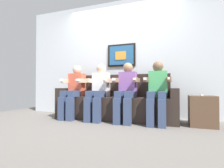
{
  "coord_description": "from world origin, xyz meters",
  "views": [
    {
      "loc": [
        1.08,
        -2.91,
        0.63
      ],
      "look_at": [
        0.0,
        0.15,
        0.7
      ],
      "focal_mm": 27.35,
      "sensor_mm": 36.0,
      "label": 1
    }
  ],
  "objects_px": {
    "person_rightmost": "(157,89)",
    "person_right_center": "(126,89)",
    "person_leftmost": "(74,89)",
    "person_left_center": "(99,89)",
    "couch": "(115,104)",
    "side_table_right": "(202,111)",
    "spare_remote_on_table": "(202,95)"
  },
  "relations": [
    {
      "from": "person_rightmost",
      "to": "couch",
      "type": "bearing_deg",
      "value": 168.64
    },
    {
      "from": "person_leftmost",
      "to": "spare_remote_on_table",
      "type": "relative_size",
      "value": 8.54
    },
    {
      "from": "person_leftmost",
      "to": "person_rightmost",
      "type": "relative_size",
      "value": 1.0
    },
    {
      "from": "person_leftmost",
      "to": "spare_remote_on_table",
      "type": "distance_m",
      "value": 2.38
    },
    {
      "from": "person_rightmost",
      "to": "side_table_right",
      "type": "xyz_separation_m",
      "value": [
        0.7,
        0.06,
        -0.36
      ]
    },
    {
      "from": "couch",
      "to": "person_left_center",
      "type": "bearing_deg",
      "value": -148.96
    },
    {
      "from": "person_left_center",
      "to": "side_table_right",
      "type": "bearing_deg",
      "value": 1.92
    },
    {
      "from": "couch",
      "to": "side_table_right",
      "type": "relative_size",
      "value": 4.78
    },
    {
      "from": "person_leftmost",
      "to": "person_rightmost",
      "type": "distance_m",
      "value": 1.68
    },
    {
      "from": "couch",
      "to": "person_right_center",
      "type": "distance_m",
      "value": 0.44
    },
    {
      "from": "person_right_center",
      "to": "spare_remote_on_table",
      "type": "height_order",
      "value": "person_right_center"
    },
    {
      "from": "person_left_center",
      "to": "side_table_right",
      "type": "xyz_separation_m",
      "value": [
        1.82,
        0.06,
        -0.36
      ]
    },
    {
      "from": "person_left_center",
      "to": "side_table_right",
      "type": "height_order",
      "value": "person_left_center"
    },
    {
      "from": "person_left_center",
      "to": "person_rightmost",
      "type": "relative_size",
      "value": 1.0
    },
    {
      "from": "person_leftmost",
      "to": "person_right_center",
      "type": "xyz_separation_m",
      "value": [
        1.12,
        0.0,
        0.0
      ]
    },
    {
      "from": "person_left_center",
      "to": "person_right_center",
      "type": "height_order",
      "value": "same"
    },
    {
      "from": "person_rightmost",
      "to": "person_right_center",
      "type": "bearing_deg",
      "value": 180.0
    },
    {
      "from": "person_right_center",
      "to": "side_table_right",
      "type": "relative_size",
      "value": 2.22
    },
    {
      "from": "person_left_center",
      "to": "side_table_right",
      "type": "distance_m",
      "value": 1.86
    },
    {
      "from": "couch",
      "to": "side_table_right",
      "type": "distance_m",
      "value": 1.55
    },
    {
      "from": "person_leftmost",
      "to": "person_left_center",
      "type": "xyz_separation_m",
      "value": [
        0.56,
        0.0,
        -0.0
      ]
    },
    {
      "from": "couch",
      "to": "person_leftmost",
      "type": "bearing_deg",
      "value": -168.65
    },
    {
      "from": "couch",
      "to": "side_table_right",
      "type": "bearing_deg",
      "value": -3.97
    },
    {
      "from": "person_leftmost",
      "to": "person_left_center",
      "type": "height_order",
      "value": "same"
    },
    {
      "from": "person_left_center",
      "to": "person_right_center",
      "type": "distance_m",
      "value": 0.56
    },
    {
      "from": "person_left_center",
      "to": "spare_remote_on_table",
      "type": "xyz_separation_m",
      "value": [
        1.82,
        0.04,
        -0.1
      ]
    },
    {
      "from": "couch",
      "to": "person_rightmost",
      "type": "relative_size",
      "value": 2.15
    },
    {
      "from": "couch",
      "to": "person_right_center",
      "type": "height_order",
      "value": "person_right_center"
    },
    {
      "from": "couch",
      "to": "spare_remote_on_table",
      "type": "height_order",
      "value": "couch"
    },
    {
      "from": "person_leftmost",
      "to": "person_left_center",
      "type": "relative_size",
      "value": 1.0
    },
    {
      "from": "couch",
      "to": "spare_remote_on_table",
      "type": "distance_m",
      "value": 1.55
    },
    {
      "from": "person_right_center",
      "to": "side_table_right",
      "type": "xyz_separation_m",
      "value": [
        1.26,
        0.06,
        -0.36
      ]
    }
  ]
}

